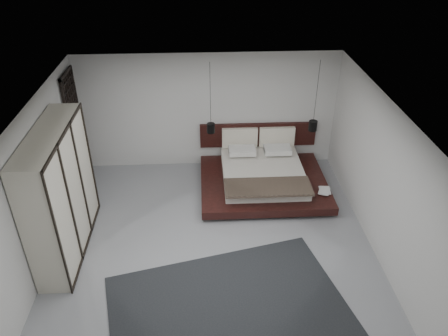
{
  "coord_description": "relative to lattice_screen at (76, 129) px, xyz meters",
  "views": [
    {
      "loc": [
        -0.14,
        -6.4,
        5.63
      ],
      "look_at": [
        0.27,
        1.2,
        0.94
      ],
      "focal_mm": 35.0,
      "sensor_mm": 36.0,
      "label": 1
    }
  ],
  "objects": [
    {
      "name": "wall_back",
      "position": [
        2.95,
        0.55,
        0.1
      ],
      "size": [
        6.0,
        0.0,
        6.0
      ],
      "primitive_type": "plane",
      "rotation": [
        1.57,
        0.0,
        0.0
      ],
      "color": "silver",
      "rests_on": "floor"
    },
    {
      "name": "lattice_screen",
      "position": [
        0.0,
        0.0,
        0.0
      ],
      "size": [
        0.05,
        0.9,
        2.6
      ],
      "primitive_type": "cube",
      "color": "black",
      "rests_on": "floor"
    },
    {
      "name": "wall_right",
      "position": [
        5.95,
        -2.45,
        0.1
      ],
      "size": [
        0.0,
        6.0,
        6.0
      ],
      "primitive_type": "plane",
      "rotation": [
        1.57,
        0.0,
        -1.57
      ],
      "color": "silver",
      "rests_on": "floor"
    },
    {
      "name": "ceiling",
      "position": [
        2.95,
        -2.45,
        1.5
      ],
      "size": [
        6.0,
        6.0,
        0.0
      ],
      "primitive_type": "plane",
      "rotation": [
        3.14,
        0.0,
        0.0
      ],
      "color": "white",
      "rests_on": "wall_back"
    },
    {
      "name": "bed",
      "position": [
        4.14,
        -0.54,
        -1.01
      ],
      "size": [
        2.8,
        2.4,
        1.08
      ],
      "color": "black",
      "rests_on": "floor"
    },
    {
      "name": "pendant_left",
      "position": [
        2.99,
        -0.1,
        -0.0
      ],
      "size": [
        0.18,
        0.18,
        1.62
      ],
      "color": "black",
      "rests_on": "ceiling"
    },
    {
      "name": "pendant_right",
      "position": [
        5.29,
        -0.1,
        -0.01
      ],
      "size": [
        0.19,
        0.19,
        1.63
      ],
      "color": "black",
      "rests_on": "ceiling"
    },
    {
      "name": "wall_left",
      "position": [
        -0.05,
        -2.45,
        0.1
      ],
      "size": [
        0.0,
        6.0,
        6.0
      ],
      "primitive_type": "plane",
      "rotation": [
        1.57,
        0.0,
        1.57
      ],
      "color": "silver",
      "rests_on": "floor"
    },
    {
      "name": "rug",
      "position": [
        3.16,
        -4.15,
        -1.29
      ],
      "size": [
        4.28,
        3.49,
        0.02
      ],
      "primitive_type": "cube",
      "rotation": [
        0.0,
        0.0,
        0.24
      ],
      "color": "black",
      "rests_on": "floor"
    },
    {
      "name": "wall_front",
      "position": [
        2.95,
        -5.45,
        0.1
      ],
      "size": [
        6.0,
        0.0,
        6.0
      ],
      "primitive_type": "plane",
      "rotation": [
        -1.57,
        0.0,
        0.0
      ],
      "color": "silver",
      "rests_on": "floor"
    },
    {
      "name": "floor",
      "position": [
        2.95,
        -2.45,
        -1.3
      ],
      "size": [
        6.0,
        6.0,
        0.0
      ],
      "primitive_type": "plane",
      "color": "gray",
      "rests_on": "ground"
    },
    {
      "name": "wardrobe",
      "position": [
        0.25,
        -2.37,
        -0.1
      ],
      "size": [
        0.58,
        2.46,
        2.41
      ],
      "color": "beige",
      "rests_on": "floor"
    },
    {
      "name": "book_lower",
      "position": [
        5.29,
        -1.2,
        -1.03
      ],
      "size": [
        0.26,
        0.33,
        0.03
      ],
      "primitive_type": "imported",
      "rotation": [
        0.0,
        0.0,
        -0.1
      ],
      "color": "#99724C",
      "rests_on": "bed"
    },
    {
      "name": "book_upper",
      "position": [
        5.27,
        -1.23,
        -1.0
      ],
      "size": [
        0.33,
        0.37,
        0.02
      ],
      "primitive_type": "imported",
      "rotation": [
        0.0,
        0.0,
        -0.4
      ],
      "color": "#99724C",
      "rests_on": "book_lower"
    }
  ]
}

